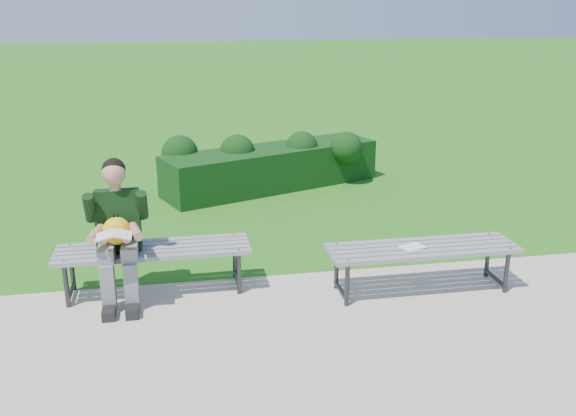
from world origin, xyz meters
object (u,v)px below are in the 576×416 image
(bench_right, at_px, (422,252))
(paper_sheet, at_px, (413,247))
(seated_boy, at_px, (117,228))
(hedge, at_px, (269,164))
(bench_left, at_px, (154,253))

(bench_right, bearing_deg, paper_sheet, 180.00)
(paper_sheet, bearing_deg, seated_boy, 172.94)
(seated_boy, distance_m, paper_sheet, 2.73)
(seated_boy, bearing_deg, paper_sheet, -7.06)
(hedge, bearing_deg, bench_left, -115.41)
(hedge, distance_m, paper_sheet, 3.93)
(bench_left, distance_m, bench_right, 2.53)
(bench_right, bearing_deg, hedge, 102.66)
(bench_right, height_order, seated_boy, seated_boy)
(hedge, xyz_separation_m, paper_sheet, (0.77, -3.86, 0.11))
(bench_left, height_order, paper_sheet, bench_left)
(hedge, height_order, bench_right, hedge)
(bench_left, bearing_deg, paper_sheet, -10.17)
(paper_sheet, bearing_deg, hedge, 101.23)
(seated_boy, bearing_deg, hedge, 61.31)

